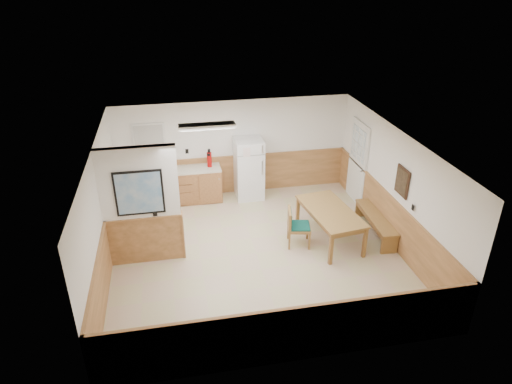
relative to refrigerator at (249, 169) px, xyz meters
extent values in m
plane|color=#CCB193|center=(-0.33, -2.63, -0.79)|extent=(6.00, 6.00, 0.00)
cube|color=white|center=(-0.33, -2.63, 1.71)|extent=(6.00, 6.00, 0.02)
cube|color=white|center=(-0.33, 0.37, 0.46)|extent=(6.00, 0.02, 2.50)
cube|color=white|center=(2.67, -2.63, 0.46)|extent=(0.02, 6.00, 2.50)
cube|color=white|center=(-3.33, -2.63, 0.46)|extent=(0.02, 6.00, 2.50)
cube|color=tan|center=(-0.33, 0.35, -0.29)|extent=(6.00, 0.04, 1.00)
cube|color=tan|center=(2.65, -2.63, -0.29)|extent=(0.04, 6.00, 1.00)
cube|color=tan|center=(-3.31, -2.63, -0.29)|extent=(0.04, 6.00, 1.00)
cube|color=white|center=(-2.58, -2.43, 0.96)|extent=(1.50, 0.15, 1.50)
cube|color=tan|center=(-2.58, -2.43, -0.29)|extent=(1.50, 0.17, 1.00)
cube|color=black|center=(-2.58, -2.52, 0.81)|extent=(0.92, 0.03, 0.92)
cube|color=silver|center=(-2.58, -2.54, 0.81)|extent=(0.84, 0.01, 0.84)
cube|color=#B2793F|center=(-1.43, 0.05, -0.36)|extent=(1.40, 0.60, 0.86)
cube|color=#B2793F|center=(-2.90, 0.05, -0.36)|extent=(0.06, 0.60, 0.86)
cube|color=#B2793F|center=(-2.16, 0.05, -0.36)|extent=(0.06, 0.60, 0.86)
cube|color=beige|center=(-1.83, 0.05, 0.09)|extent=(2.20, 0.60, 0.04)
cube|color=beige|center=(-1.83, 0.35, 0.16)|extent=(2.20, 0.02, 0.10)
cube|color=white|center=(2.64, -0.73, 0.23)|extent=(0.05, 1.02, 2.15)
cube|color=white|center=(2.63, -0.73, 0.23)|extent=(0.04, 0.90, 2.05)
cube|color=silver|center=(2.61, -0.73, 0.76)|extent=(0.02, 0.76, 0.80)
cube|color=white|center=(-2.43, 0.35, 0.76)|extent=(0.80, 0.03, 1.00)
cube|color=silver|center=(-2.43, 0.34, 0.76)|extent=(0.70, 0.01, 0.90)
cube|color=#332014|center=(2.64, -2.93, 0.76)|extent=(0.03, 0.50, 0.60)
cube|color=black|center=(2.62, -2.93, 0.76)|extent=(0.01, 0.42, 0.52)
cube|color=white|center=(-1.13, -1.33, 1.66)|extent=(1.20, 0.30, 0.08)
cube|color=white|center=(-1.13, -1.33, 1.61)|extent=(1.15, 0.25, 0.01)
cube|color=white|center=(0.00, 0.00, 0.00)|extent=(0.71, 0.71, 1.58)
cube|color=silver|center=(0.28, -0.36, 0.65)|extent=(0.03, 0.02, 0.20)
cube|color=silver|center=(0.28, -0.36, 0.16)|extent=(0.03, 0.02, 0.37)
cube|color=#A37B3B|center=(1.35, -2.43, -0.07)|extent=(1.13, 1.90, 0.05)
cube|color=#A37B3B|center=(1.35, -2.43, -0.14)|extent=(1.02, 1.78, 0.10)
cube|color=#A37B3B|center=(1.08, -3.31, -0.44)|extent=(0.08, 0.08, 0.70)
cube|color=#A37B3B|center=(0.85, -1.65, -0.44)|extent=(0.08, 0.08, 0.70)
cube|color=#A37B3B|center=(1.85, -3.20, -0.44)|extent=(0.08, 0.08, 0.70)
cube|color=#A37B3B|center=(1.62, -1.55, -0.44)|extent=(0.08, 0.08, 0.70)
cube|color=#A37B3B|center=(2.47, -2.37, -0.37)|extent=(0.46, 1.72, 0.05)
cube|color=#A37B3B|center=(2.47, -3.17, -0.59)|extent=(0.36, 0.08, 0.40)
cube|color=#A37B3B|center=(2.47, -1.56, -0.59)|extent=(0.36, 0.08, 0.40)
cube|color=#A37B3B|center=(0.65, -2.46, -0.37)|extent=(0.57, 0.57, 0.06)
cube|color=#105443|center=(0.65, -2.46, -0.33)|extent=(0.53, 0.53, 0.03)
cube|color=#A37B3B|center=(0.44, -2.42, -0.14)|extent=(0.14, 0.49, 0.40)
cube|color=#105443|center=(0.23, -2.38, -0.14)|extent=(0.10, 0.42, 0.34)
cube|color=#A37B3B|center=(0.40, -2.63, -0.60)|extent=(0.05, 0.05, 0.39)
cube|color=#A37B3B|center=(0.48, -2.21, -0.60)|extent=(0.05, 0.05, 0.39)
cube|color=#A37B3B|center=(0.82, -2.71, -0.60)|extent=(0.05, 0.05, 0.39)
cube|color=#A37B3B|center=(0.90, -2.29, -0.60)|extent=(0.05, 0.05, 0.39)
cylinder|color=#A80908|center=(-0.99, 0.08, 0.30)|extent=(0.15, 0.15, 0.39)
cylinder|color=black|center=(-0.99, 0.08, 0.54)|extent=(0.06, 0.06, 0.09)
cylinder|color=#17832E|center=(-2.48, 0.01, 0.22)|extent=(0.09, 0.09, 0.23)
camera|label=1|loc=(-1.88, -10.55, 4.73)|focal=32.00mm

